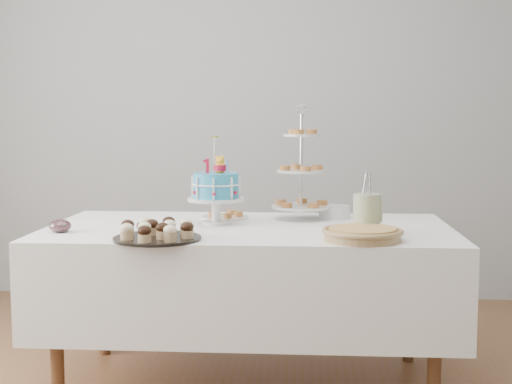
# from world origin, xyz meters

# --- Properties ---
(walls) EXTENTS (5.04, 4.04, 2.70)m
(walls) POSITION_xyz_m (0.00, 0.00, 1.35)
(walls) COLOR #9EA1A3
(walls) RESTS_ON floor
(table) EXTENTS (1.92, 1.02, 0.77)m
(table) POSITION_xyz_m (0.00, 0.30, 0.54)
(table) COLOR white
(table) RESTS_ON floor
(birthday_cake) EXTENTS (0.28, 0.28, 0.43)m
(birthday_cake) POSITION_xyz_m (-0.16, 0.36, 0.89)
(birthday_cake) COLOR silver
(birthday_cake) RESTS_ON table
(cupcake_tray) EXTENTS (0.38, 0.38, 0.09)m
(cupcake_tray) POSITION_xyz_m (-0.36, -0.09, 0.81)
(cupcake_tray) COLOR black
(cupcake_tray) RESTS_ON table
(pie) EXTENTS (0.34, 0.34, 0.05)m
(pie) POSITION_xyz_m (0.51, -0.05, 0.80)
(pie) COLOR tan
(pie) RESTS_ON table
(tiered_stand) EXTENTS (0.30, 0.30, 0.58)m
(tiered_stand) POSITION_xyz_m (0.25, 0.57, 1.01)
(tiered_stand) COLOR silver
(tiered_stand) RESTS_ON table
(plate_stack) EXTENTS (0.16, 0.16, 0.06)m
(plate_stack) POSITION_xyz_m (0.42, 0.64, 0.80)
(plate_stack) COLOR silver
(plate_stack) RESTS_ON table
(pastry_plate) EXTENTS (0.24, 0.24, 0.04)m
(pastry_plate) POSITION_xyz_m (-0.14, 0.56, 0.79)
(pastry_plate) COLOR silver
(pastry_plate) RESTS_ON table
(jam_bowl_a) EXTENTS (0.10, 0.10, 0.06)m
(jam_bowl_a) POSITION_xyz_m (-0.84, 0.07, 0.80)
(jam_bowl_a) COLOR silver
(jam_bowl_a) RESTS_ON table
(jam_bowl_b) EXTENTS (0.10, 0.10, 0.06)m
(jam_bowl_b) POSITION_xyz_m (-0.45, 0.11, 0.80)
(jam_bowl_b) COLOR silver
(jam_bowl_b) RESTS_ON table
(utensil_pitcher) EXTENTS (0.13, 0.12, 0.27)m
(utensil_pitcher) POSITION_xyz_m (0.54, 0.12, 0.87)
(utensil_pitcher) COLOR beige
(utensil_pitcher) RESTS_ON table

